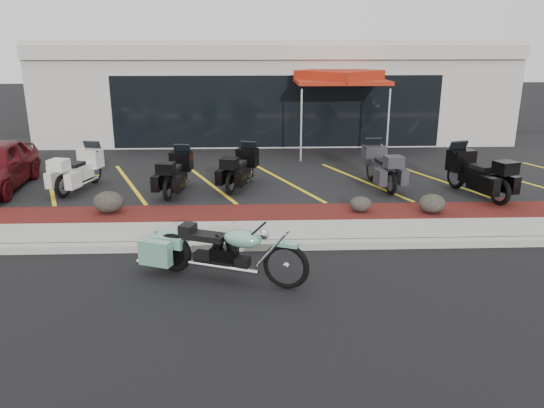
{
  "coord_description": "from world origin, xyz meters",
  "views": [
    {
      "loc": [
        -0.95,
        -8.95,
        3.97
      ],
      "look_at": [
        -0.56,
        1.2,
        0.84
      ],
      "focal_mm": 35.0,
      "sensor_mm": 36.0,
      "label": 1
    }
  ],
  "objects_px": {
    "hero_cruiser": "(286,259)",
    "popup_canopy": "(339,78)",
    "touring_white": "(93,162)",
    "traffic_cone": "(249,154)"
  },
  "relations": [
    {
      "from": "hero_cruiser",
      "to": "touring_white",
      "type": "relative_size",
      "value": 1.46
    },
    {
      "from": "hero_cruiser",
      "to": "popup_canopy",
      "type": "distance_m",
      "value": 11.16
    },
    {
      "from": "hero_cruiser",
      "to": "popup_canopy",
      "type": "bearing_deg",
      "value": 98.41
    },
    {
      "from": "hero_cruiser",
      "to": "touring_white",
      "type": "bearing_deg",
      "value": 148.86
    },
    {
      "from": "touring_white",
      "to": "traffic_cone",
      "type": "relative_size",
      "value": 4.72
    },
    {
      "from": "hero_cruiser",
      "to": "traffic_cone",
      "type": "relative_size",
      "value": 6.9
    },
    {
      "from": "touring_white",
      "to": "traffic_cone",
      "type": "height_order",
      "value": "touring_white"
    },
    {
      "from": "traffic_cone",
      "to": "hero_cruiser",
      "type": "bearing_deg",
      "value": -86.07
    },
    {
      "from": "touring_white",
      "to": "popup_canopy",
      "type": "bearing_deg",
      "value": -46.17
    },
    {
      "from": "traffic_cone",
      "to": "popup_canopy",
      "type": "distance_m",
      "value": 4.17
    }
  ]
}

